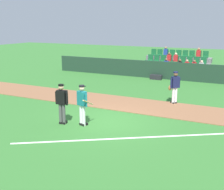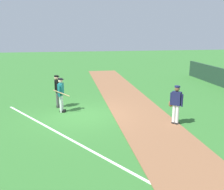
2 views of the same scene
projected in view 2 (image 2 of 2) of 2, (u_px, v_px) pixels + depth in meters
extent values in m
plane|color=#33702D|center=(81.00, 115.00, 12.78)|extent=(80.00, 80.00, 0.00)
cube|color=brown|center=(138.00, 112.00, 13.26)|extent=(28.00, 2.71, 0.03)
cube|color=white|center=(72.00, 140.00, 9.83)|extent=(10.17, 6.53, 0.01)
cylinder|color=white|center=(62.00, 103.00, 13.27)|extent=(0.14, 0.14, 0.90)
cylinder|color=white|center=(61.00, 104.00, 13.12)|extent=(0.14, 0.14, 0.90)
cube|color=black|center=(63.00, 110.00, 13.36)|extent=(0.18, 0.28, 0.10)
cube|color=black|center=(63.00, 111.00, 13.21)|extent=(0.18, 0.28, 0.10)
cube|color=#197075|center=(61.00, 89.00, 13.01)|extent=(0.44, 0.32, 0.60)
cylinder|color=#197075|center=(62.00, 89.00, 13.26)|extent=(0.09, 0.09, 0.55)
cylinder|color=#197075|center=(59.00, 91.00, 12.78)|extent=(0.09, 0.09, 0.55)
sphere|color=beige|center=(60.00, 81.00, 12.91)|extent=(0.22, 0.22, 0.22)
cylinder|color=black|center=(60.00, 79.00, 12.88)|extent=(0.23, 0.23, 0.06)
cube|color=black|center=(62.00, 79.00, 12.88)|extent=(0.21, 0.16, 0.02)
cylinder|color=tan|center=(61.00, 93.00, 12.80)|extent=(0.09, 0.80, 0.41)
cylinder|color=#4C4C4C|center=(57.00, 99.00, 14.07)|extent=(0.14, 0.14, 0.90)
cylinder|color=#4C4C4C|center=(58.00, 100.00, 13.92)|extent=(0.14, 0.14, 0.90)
cube|color=black|center=(59.00, 106.00, 14.18)|extent=(0.15, 0.27, 0.10)
cube|color=black|center=(59.00, 107.00, 14.03)|extent=(0.15, 0.27, 0.10)
cube|color=black|center=(57.00, 86.00, 13.81)|extent=(0.42, 0.26, 0.60)
cylinder|color=black|center=(56.00, 86.00, 14.06)|extent=(0.09, 0.09, 0.55)
cylinder|color=black|center=(57.00, 88.00, 13.59)|extent=(0.09, 0.09, 0.55)
sphere|color=tan|center=(56.00, 78.00, 13.71)|extent=(0.22, 0.22, 0.22)
cylinder|color=black|center=(56.00, 76.00, 13.68)|extent=(0.23, 0.23, 0.06)
cube|color=black|center=(58.00, 76.00, 13.71)|extent=(0.19, 0.14, 0.02)
cube|color=black|center=(59.00, 86.00, 13.84)|extent=(0.45, 0.12, 0.56)
cylinder|color=white|center=(174.00, 114.00, 11.48)|extent=(0.14, 0.14, 0.90)
cylinder|color=white|center=(177.00, 115.00, 11.39)|extent=(0.14, 0.14, 0.90)
cube|color=black|center=(174.00, 122.00, 11.62)|extent=(0.27, 0.27, 0.10)
cube|color=black|center=(177.00, 123.00, 11.53)|extent=(0.27, 0.27, 0.10)
cube|color=#191E47|center=(177.00, 98.00, 11.25)|extent=(0.44, 0.44, 0.60)
cylinder|color=#191E47|center=(171.00, 99.00, 11.40)|extent=(0.09, 0.09, 0.55)
cylinder|color=#191E47|center=(182.00, 100.00, 11.12)|extent=(0.09, 0.09, 0.55)
sphere|color=brown|center=(177.00, 89.00, 11.14)|extent=(0.22, 0.22, 0.22)
cylinder|color=#191E4C|center=(177.00, 87.00, 11.12)|extent=(0.23, 0.23, 0.06)
cube|color=#191E4C|center=(178.00, 87.00, 11.21)|extent=(0.21, 0.21, 0.02)
ellipsoid|color=brown|center=(171.00, 104.00, 11.51)|extent=(0.23, 0.23, 0.28)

